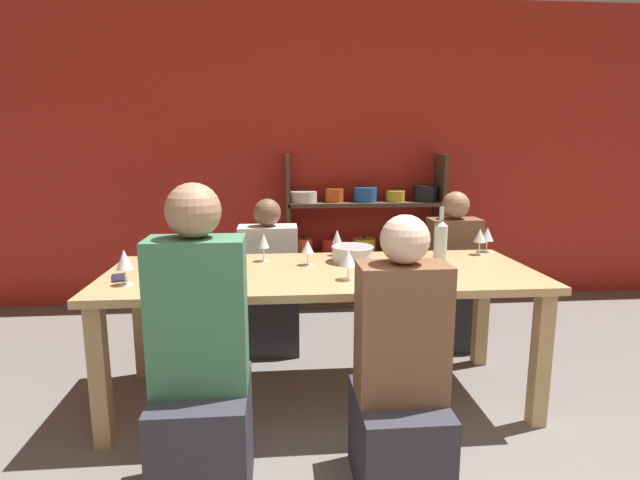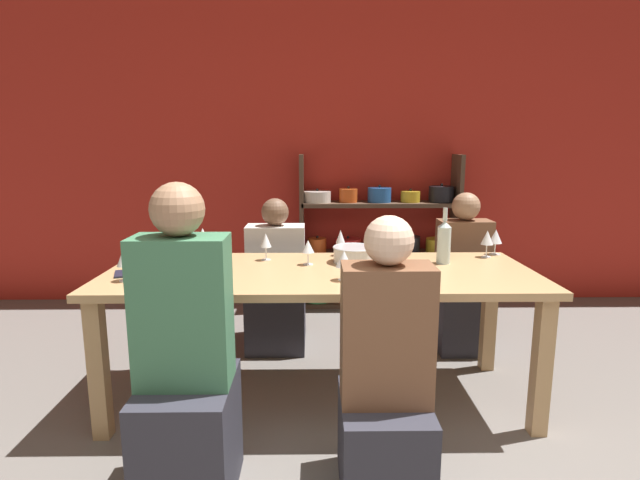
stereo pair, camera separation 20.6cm
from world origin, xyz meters
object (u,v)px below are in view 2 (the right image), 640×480
object	(u,v)px
wine_glass_empty_d	(203,236)
person_near_b	(385,395)
wine_glass_empty_c	(340,238)
mixing_bowl	(354,254)
dining_table	(320,286)
wine_glass_white_a	(344,260)
wine_glass_white_b	(393,260)
wine_glass_empty_b	(200,244)
shelf_unit	(379,247)
person_far_a	(461,291)
person_near_a	(187,385)
wine_glass_red_c	(186,268)
wine_glass_empty_a	(178,246)
wine_glass_red_b	(496,237)
cell_phone	(122,274)
wine_glass_red_a	(125,258)
wine_glass_white_c	(308,247)
person_far_b	(276,293)

from	to	relation	value
wine_glass_empty_d	person_near_b	xyz separation A→B (m)	(0.96, -1.11, -0.46)
wine_glass_empty_c	mixing_bowl	bearing A→B (deg)	-69.07
dining_table	wine_glass_white_a	size ratio (longest dim) A/B	15.17
wine_glass_white_b	wine_glass_empty_b	bearing A→B (deg)	159.26
shelf_unit	dining_table	bearing A→B (deg)	-107.61
wine_glass_empty_b	person_far_a	xyz separation A→B (m)	(1.71, 0.54, -0.46)
person_near_a	person_near_b	size ratio (longest dim) A/B	1.11
wine_glass_red_c	person_far_a	distance (m)	2.04
wine_glass_white_a	wine_glass_empty_a	bearing A→B (deg)	165.89
wine_glass_white_a	wine_glass_red_b	world-z (taller)	wine_glass_red_b
cell_phone	person_far_a	size ratio (longest dim) A/B	0.15
wine_glass_red_a	person_far_a	xyz separation A→B (m)	(2.00, 0.95, -0.47)
mixing_bowl	wine_glass_empty_b	size ratio (longest dim) A/B	1.66
mixing_bowl	person_near_a	world-z (taller)	person_near_a
mixing_bowl	wine_glass_red_b	size ratio (longest dim) A/B	1.58
wine_glass_red_c	wine_glass_empty_b	bearing A→B (deg)	95.76
wine_glass_empty_a	wine_glass_red_b	bearing A→B (deg)	11.24
wine_glass_white_b	wine_glass_empty_a	size ratio (longest dim) A/B	0.76
wine_glass_white_b	person_far_a	world-z (taller)	person_far_a
wine_glass_empty_a	person_near_a	world-z (taller)	person_near_a
wine_glass_red_a	person_near_a	xyz separation A→B (m)	(0.44, -0.59, -0.39)
dining_table	wine_glass_white_b	size ratio (longest dim) A/B	16.53
wine_glass_white_a	wine_glass_white_b	distance (m)	0.25
wine_glass_white_a	wine_glass_red_b	distance (m)	1.15
shelf_unit	wine_glass_white_a	distance (m)	2.02
wine_glass_white_c	cell_phone	size ratio (longest dim) A/B	0.87
wine_glass_empty_b	person_far_b	xyz separation A→B (m)	(0.39, 0.61, -0.48)
wine_glass_empty_d	person_far_a	bearing A→B (deg)	13.53
cell_phone	wine_glass_red_b	bearing A→B (deg)	12.38
person_far_b	wine_glass_red_c	bearing A→B (deg)	73.77
wine_glass_empty_a	cell_phone	xyz separation A→B (m)	(-0.28, -0.10, -0.13)
dining_table	wine_glass_white_b	distance (m)	0.46
wine_glass_white_a	wine_glass_empty_c	distance (m)	0.58
mixing_bowl	person_near_a	xyz separation A→B (m)	(-0.75, -0.99, -0.32)
wine_glass_empty_d	wine_glass_red_c	world-z (taller)	wine_glass_empty_d
wine_glass_white_b	shelf_unit	bearing A→B (deg)	84.51
wine_glass_empty_a	dining_table	bearing A→B (deg)	-1.24
cell_phone	person_near_a	world-z (taller)	person_near_a
shelf_unit	wine_glass_white_c	size ratio (longest dim) A/B	9.84
person_near_b	wine_glass_empty_b	bearing A→B (deg)	133.91
wine_glass_white_a	wine_glass_empty_d	bearing A→B (deg)	146.90
wine_glass_white_c	cell_phone	world-z (taller)	wine_glass_white_c
wine_glass_red_a	person_near_a	size ratio (longest dim) A/B	0.14
mixing_bowl	cell_phone	world-z (taller)	mixing_bowl
shelf_unit	person_near_a	size ratio (longest dim) A/B	1.08
shelf_unit	wine_glass_empty_b	bearing A→B (deg)	-129.18
person_far_a	wine_glass_empty_b	bearing A→B (deg)	17.59
mixing_bowl	shelf_unit	bearing A→B (deg)	77.23
dining_table	person_far_b	world-z (taller)	person_far_b
dining_table	wine_glass_empty_d	size ratio (longest dim) A/B	12.87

